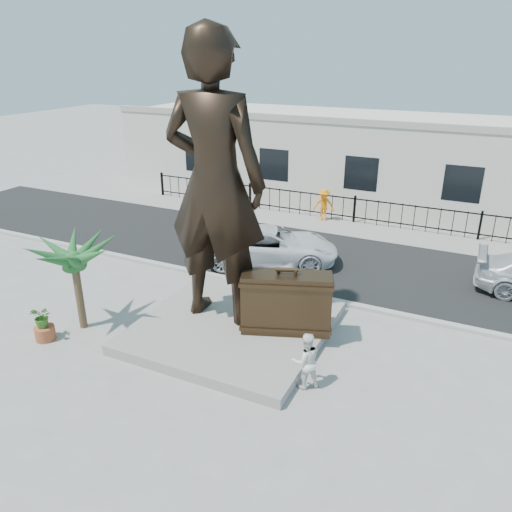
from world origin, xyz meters
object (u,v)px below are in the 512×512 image
Objects in this scene: statue at (215,183)px; suitcase at (286,303)px; car_white at (271,246)px; tourist at (306,361)px.

statue is 3.81m from suitcase.
suitcase is at bearing -174.25° from car_white.
statue is at bearing -66.54° from tourist.
suitcase reaches higher than car_white.
statue is at bearing 162.66° from car_white.
tourist reaches higher than car_white.
tourist is (3.42, -1.79, -3.57)m from statue.
statue is 6.03m from car_white.
statue is 1.58× the size of car_white.
statue reaches higher than suitcase.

